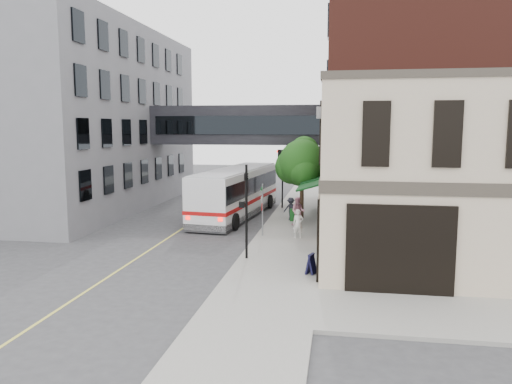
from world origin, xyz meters
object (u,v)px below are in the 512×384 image
(pedestrian_a, at_px, (298,224))
(pedestrian_c, at_px, (291,209))
(bus, at_px, (237,190))
(pedestrian_b, at_px, (298,211))
(newspaper_box, at_px, (293,215))
(sandwich_board, at_px, (311,264))

(pedestrian_a, relative_size, pedestrian_c, 1.07)
(bus, distance_m, pedestrian_b, 5.75)
(bus, height_order, pedestrian_b, bus)
(pedestrian_b, xyz_separation_m, pedestrian_c, (-0.63, 1.82, -0.15))
(newspaper_box, xyz_separation_m, sandwich_board, (1.86, -11.83, 0.03))
(pedestrian_b, bearing_deg, newspaper_box, 113.10)
(pedestrian_a, height_order, pedestrian_c, pedestrian_a)
(pedestrian_a, distance_m, pedestrian_c, 5.41)
(pedestrian_c, bearing_deg, newspaper_box, -50.76)
(pedestrian_c, relative_size, newspaper_box, 1.88)
(pedestrian_b, distance_m, pedestrian_c, 1.93)
(bus, distance_m, newspaper_box, 4.77)
(pedestrian_b, xyz_separation_m, newspaper_box, (-0.44, 1.50, -0.50))
(bus, bearing_deg, pedestrian_c, -19.65)
(pedestrian_a, bearing_deg, newspaper_box, 88.37)
(pedestrian_c, distance_m, sandwich_board, 12.33)
(bus, height_order, sandwich_board, bus)
(pedestrian_b, bearing_deg, sandwich_board, -75.37)
(bus, bearing_deg, pedestrian_a, -53.78)
(pedestrian_c, xyz_separation_m, sandwich_board, (2.05, -12.15, -0.32))
(newspaper_box, height_order, sandwich_board, sandwich_board)
(sandwich_board, bearing_deg, bus, 133.41)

